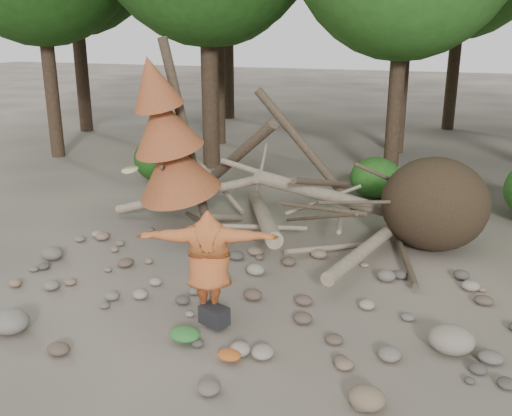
% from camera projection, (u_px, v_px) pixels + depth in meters
% --- Properties ---
extents(ground, '(120.00, 120.00, 0.00)m').
position_uv_depth(ground, '(240.00, 319.00, 9.19)').
color(ground, '#514C44').
rests_on(ground, ground).
extents(deadfall_pile, '(8.55, 5.24, 3.30)m').
position_uv_depth(deadfall_pile, '(406.00, 204.00, 11.99)').
color(deadfall_pile, '#332619').
rests_on(deadfall_pile, ground).
extents(dead_conifer, '(2.06, 2.16, 4.35)m').
position_uv_depth(dead_conifer, '(168.00, 140.00, 12.63)').
color(dead_conifer, '#4C3F30').
rests_on(dead_conifer, ground).
extents(bush_left, '(1.80, 1.80, 1.44)m').
position_uv_depth(bush_left, '(164.00, 159.00, 17.28)').
color(bush_left, '#1C4913').
rests_on(bush_left, ground).
extents(bush_mid, '(1.40, 1.40, 1.12)m').
position_uv_depth(bush_mid, '(376.00, 178.00, 15.70)').
color(bush_mid, '#255D1B').
rests_on(bush_mid, ground).
extents(frisbee_thrower, '(2.65, 1.26, 2.33)m').
position_uv_depth(frisbee_thrower, '(209.00, 264.00, 8.88)').
color(frisbee_thrower, '#AA5326').
rests_on(frisbee_thrower, ground).
extents(backpack, '(0.51, 0.42, 0.29)m').
position_uv_depth(backpack, '(214.00, 319.00, 8.89)').
color(backpack, black).
rests_on(backpack, ground).
extents(cloth_green, '(0.48, 0.40, 0.18)m').
position_uv_depth(cloth_green, '(185.00, 337.00, 8.46)').
color(cloth_green, '#2B692A').
rests_on(cloth_green, ground).
extents(cloth_orange, '(0.34, 0.28, 0.13)m').
position_uv_depth(cloth_orange, '(229.00, 358.00, 7.97)').
color(cloth_orange, '#A94D1D').
rests_on(cloth_orange, ground).
extents(boulder_front_left, '(0.60, 0.54, 0.36)m').
position_uv_depth(boulder_front_left, '(10.00, 321.00, 8.73)').
color(boulder_front_left, slate).
rests_on(boulder_front_left, ground).
extents(boulder_front_right, '(0.46, 0.42, 0.28)m').
position_uv_depth(boulder_front_right, '(367.00, 398.00, 6.99)').
color(boulder_front_right, '#76604A').
rests_on(boulder_front_right, ground).
extents(boulder_mid_right, '(0.67, 0.60, 0.40)m').
position_uv_depth(boulder_mid_right, '(451.00, 339.00, 8.19)').
color(boulder_mid_right, gray).
rests_on(boulder_mid_right, ground).
extents(boulder_mid_left, '(0.45, 0.41, 0.27)m').
position_uv_depth(boulder_mid_left, '(52.00, 253.00, 11.52)').
color(boulder_mid_left, '#605951').
rests_on(boulder_mid_left, ground).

